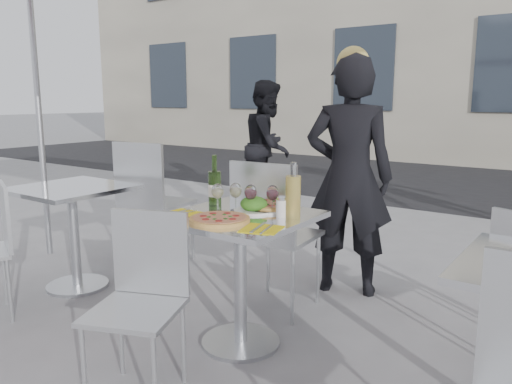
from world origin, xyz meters
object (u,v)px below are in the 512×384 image
Objects in this scene: woman_diner at (349,177)px; wineglass_red_a at (251,193)px; pizza_near at (220,219)px; napkin_right at (262,229)px; salad_plate at (254,205)px; wineglass_red_b at (272,194)px; pizza_far at (271,206)px; wineglass_white_a at (217,192)px; chair_near at (142,288)px; side_chair_lfar at (149,194)px; wine_bottle at (215,186)px; napkin_left at (181,213)px; main_table at (240,252)px; wineglass_white_b at (236,191)px; carafe at (293,195)px; pedestrian_a at (268,146)px; side_table_left at (73,215)px; chair_far at (272,225)px; sugar_shaker at (282,207)px.

wineglass_red_a is at bearing 65.24° from woman_diner.
pizza_near is 1.41× the size of napkin_right.
wineglass_red_b is at bearing 10.89° from salad_plate.
pizza_far is 1.99× the size of wineglass_white_a.
chair_near is 0.82× the size of side_chair_lfar.
wine_bottle is 0.29m from napkin_left.
wineglass_red_b is (0.13, 0.12, 0.32)m from main_table.
napkin_right is at bearing -48.74° from salad_plate.
wineglass_white_b is 0.21m from wineglass_red_b.
chair_near is 3.84× the size of salad_plate.
carafe reaches higher than pizza_near.
side_chair_lfar is (-1.27, 1.23, 0.11)m from chair_near.
pizza_near is at bearing -166.45° from pedestrian_a.
carafe reaches higher than chair_near.
wine_bottle is at bearing -167.96° from pedestrian_a.
main_table is at bearing 130.48° from napkin_right.
side_table_left is 0.76× the size of chair_far.
wineglass_white_a and wineglass_white_b have the same top height.
side_chair_lfar is 1.51m from pizza_far.
woman_diner reaches higher than side_table_left.
pizza_far is 0.18m from wineglass_red_a.
chair_far is at bearing 123.79° from wineglass_red_b.
napkin_left is 0.91× the size of napkin_right.
carafe is (0.35, -0.34, 0.28)m from chair_far.
carafe reaches higher than chair_far.
sugar_shaker is at bearing 87.14° from napkin_right.
pedestrian_a is 3.56m from sugar_shaker.
side_chair_lfar is 4.67× the size of napkin_right.
salad_plate is at bearing -0.49° from wine_bottle.
napkin_right is at bearing -2.42° from pizza_near.
wineglass_red_b is at bearing 151.93° from side_chair_lfar.
napkin_right is at bearing -34.36° from main_table.
sugar_shaker is at bearing 29.49° from napkin_left.
wine_bottle reaches higher than chair_near.
salad_plate reaches higher than side_table_left.
sugar_shaker is (0.19, -0.01, 0.02)m from salad_plate.
wineglass_white_a is at bearing -128.35° from wineglass_white_b.
pizza_near is 0.40m from carafe.
napkin_left is (-0.30, -0.23, -0.11)m from wineglass_red_a.
chair_far is 0.48m from wineglass_red_b.
main_table is 0.73× the size of side_chair_lfar.
main_table is at bearing -137.86° from wineglass_red_b.
napkin_right is (2.11, -3.19, -0.04)m from pedestrian_a.
pizza_near is at bearing -6.58° from side_table_left.
pedestrian_a is 14.77× the size of sugar_shaker.
chair_far reaches higher than napkin_right.
side_table_left is 0.45× the size of woman_diner.
chair_near is at bearing -118.36° from carafe.
carafe reaches higher than napkin_right.
wineglass_red_a is at bearing 101.83° from chair_far.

